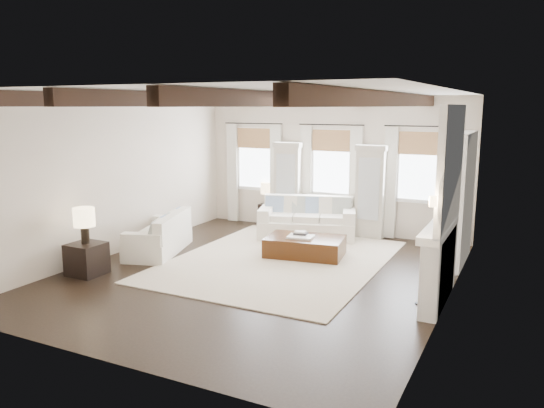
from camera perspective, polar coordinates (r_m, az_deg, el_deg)
The scene contains 15 objects.
ground at distance 9.64m, azimuth -1.45°, elevation -7.51°, with size 7.50×7.50×0.00m, color black.
room_shell at distance 9.72m, azimuth 4.88°, elevation 4.04°, with size 6.54×7.54×3.22m.
area_rug at distance 10.40m, azimuth 0.76°, elevation -6.08°, with size 3.85×4.95×0.02m, color beige.
sofa_back at distance 12.19m, azimuth 3.82°, elevation -1.82°, with size 2.36×1.59×0.93m.
sofa_left at distance 11.16m, azimuth -11.82°, elevation -3.44°, with size 1.38×2.05×0.81m.
ottoman at distance 10.67m, azimuth 3.57°, elevation -4.61°, with size 1.51×0.95×0.40m, color black.
tray at distance 10.56m, azimuth 3.10°, elevation -3.54°, with size 0.50×0.38×0.04m, color white.
book_lower at distance 10.66m, azimuth 3.09°, elevation -3.18°, with size 0.26×0.20×0.04m, color #262628.
book_upper at distance 10.65m, azimuth 3.05°, elevation -3.00°, with size 0.22×0.17×0.03m, color beige.
side_table_front at distance 10.08m, azimuth -19.30°, elevation -5.59°, with size 0.57×0.57×0.57m, color black.
lamp_front at distance 9.91m, azimuth -19.55°, elevation -1.56°, with size 0.37×0.37×0.65m.
side_table_back at distance 13.50m, azimuth -0.54°, elevation -1.08°, with size 0.35×0.35×0.53m, color black.
lamp_back at distance 13.39m, azimuth -0.54°, elevation 1.59°, with size 0.32×0.32×0.55m.
candlestick_near at distance 8.44m, azimuth 15.69°, elevation -8.43°, with size 0.15×0.15×0.72m.
candlestick_far at distance 8.78m, azimuth 16.19°, elevation -7.34°, with size 0.17×0.17×0.85m.
Camera 1 is at (4.30, -8.09, 2.98)m, focal length 35.00 mm.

